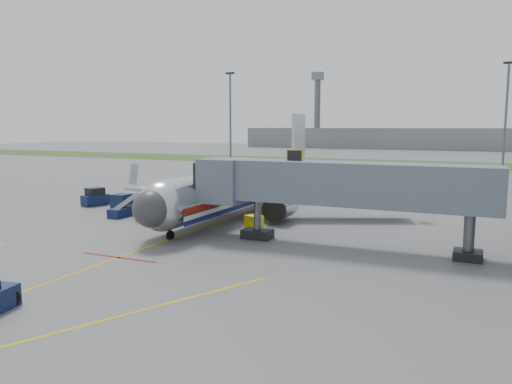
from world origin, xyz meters
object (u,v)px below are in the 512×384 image
at_px(baggage_tug, 95,198).
at_px(belt_loader, 124,211).
at_px(ramp_worker, 171,207).
at_px(airliner, 245,186).

height_order(baggage_tug, belt_loader, belt_loader).
relative_size(belt_loader, ramp_worker, 2.30).
relative_size(airliner, ramp_worker, 20.10).
xyz_separation_m(belt_loader, ramp_worker, (4.08, 2.00, 0.39)).
bearing_deg(belt_loader, baggage_tug, 151.10).
xyz_separation_m(airliner, baggage_tug, (-16.91, -2.77, -1.79)).
distance_m(airliner, baggage_tug, 17.23).
height_order(airliner, ramp_worker, airliner).
bearing_deg(belt_loader, airliner, 34.79).
distance_m(baggage_tug, ramp_worker, 11.46).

